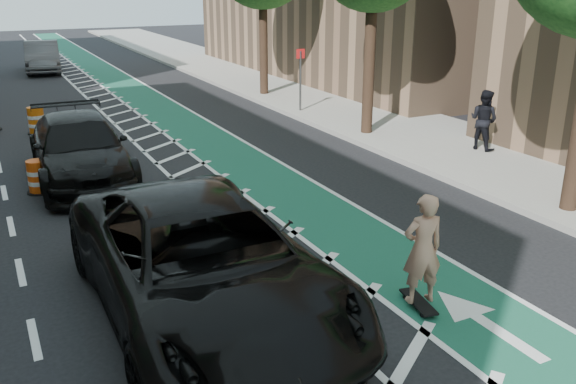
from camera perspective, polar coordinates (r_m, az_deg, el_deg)
ground at (r=10.43m, az=-4.78°, el=-9.21°), size 120.00×120.00×0.00m
bike_lane at (r=20.21m, az=-7.76°, el=4.96°), size 2.00×90.00×0.01m
buffer_strip at (r=19.79m, az=-11.87°, el=4.40°), size 1.40×90.00×0.01m
sidewalk_right at (r=23.08m, az=7.71°, el=6.94°), size 5.00×90.00×0.15m
curb_right at (r=21.81m, az=2.35°, el=6.38°), size 0.12×90.00×0.16m
sign_post at (r=23.55m, az=1.17°, el=10.52°), size 0.35×0.08×2.47m
skateboard at (r=10.10m, az=12.10°, el=-10.02°), size 0.42×0.92×0.12m
skateboarder at (r=9.68m, az=12.48°, el=-5.24°), size 0.73×0.55×1.81m
suv_near at (r=9.32m, az=-8.00°, el=-6.61°), size 3.08×6.67×1.85m
suv_far at (r=16.69m, az=-18.91°, el=3.86°), size 2.47×5.67×1.62m
car_grey at (r=37.47m, az=-21.99°, el=11.67°), size 2.27×5.23×1.67m
pedestrian at (r=18.96m, az=17.83°, el=6.45°), size 0.87×1.01×1.78m
barrel_a at (r=16.07m, az=-22.35°, el=1.26°), size 0.60×0.60×0.82m
barrel_b at (r=22.32m, az=-22.47°, el=6.14°), size 0.66×0.66×0.91m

